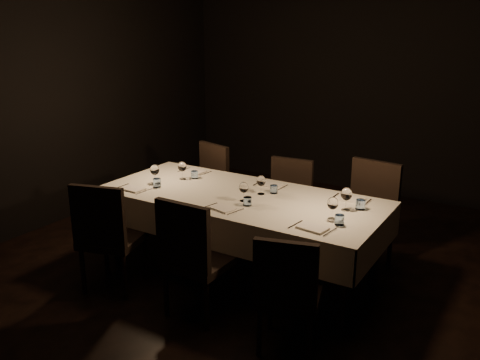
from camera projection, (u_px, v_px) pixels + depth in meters
The scene contains 14 objects.
room at pixel (240, 112), 4.25m from camera, with size 5.01×6.01×3.01m.
dining_table at pixel (240, 203), 4.49m from camera, with size 2.52×1.12×0.76m.
chair_near_left at pixel (107, 232), 4.23m from camera, with size 0.58×0.58×0.98m.
place_setting_near_left at pixel (149, 179), 4.70m from camera, with size 0.33×0.40×0.18m.
chair_near_center at pixel (193, 254), 3.84m from camera, with size 0.47×0.47×0.98m.
place_setting_near_center at pixel (238, 197), 4.21m from camera, with size 0.32×0.39×0.17m.
chair_near_right at pixel (287, 289), 3.41m from camera, with size 0.52×0.52×0.88m.
place_setting_near_right at pixel (328, 214), 3.81m from camera, with size 0.33×0.40×0.18m.
chair_far_left at pixel (207, 183), 5.59m from camera, with size 0.56×0.56×0.95m.
place_setting_far_left at pixel (189, 170), 4.98m from camera, with size 0.32×0.40×0.17m.
chair_far_center at pixel (287, 200), 5.11m from camera, with size 0.48×0.48×0.91m.
place_setting_far_center at pixel (267, 184), 4.55m from camera, with size 0.31×0.40×0.17m.
chair_far_right at pixel (368, 210), 4.72m from camera, with size 0.53×0.53×0.99m.
place_setting_far_right at pixel (351, 198), 4.15m from camera, with size 0.34×0.41×0.19m.
Camera 1 is at (2.22, -3.60, 2.19)m, focal length 38.00 mm.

